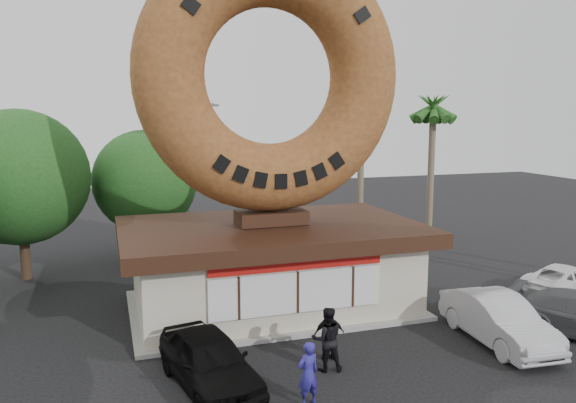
# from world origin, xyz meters

# --- Properties ---
(ground) EXTENTS (90.00, 90.00, 0.00)m
(ground) POSITION_xyz_m (0.00, 0.00, 0.00)
(ground) COLOR black
(ground) RESTS_ON ground
(donut_shop) EXTENTS (11.20, 7.20, 3.80)m
(donut_shop) POSITION_xyz_m (0.00, 5.98, 1.77)
(donut_shop) COLOR beige
(donut_shop) RESTS_ON ground
(giant_donut) EXTENTS (9.90, 2.52, 9.90)m
(giant_donut) POSITION_xyz_m (0.00, 6.00, 8.75)
(giant_donut) COLOR #965D2B
(giant_donut) RESTS_ON donut_shop
(tree_west) EXTENTS (6.00, 6.00, 7.65)m
(tree_west) POSITION_xyz_m (-9.50, 13.00, 4.64)
(tree_west) COLOR #473321
(tree_west) RESTS_ON ground
(tree_mid) EXTENTS (5.20, 5.20, 6.63)m
(tree_mid) POSITION_xyz_m (-4.00, 15.00, 4.02)
(tree_mid) COLOR #473321
(tree_mid) RESTS_ON ground
(palm_near) EXTENTS (2.60, 2.60, 9.75)m
(palm_near) POSITION_xyz_m (7.50, 14.00, 8.41)
(palm_near) COLOR #726651
(palm_near) RESTS_ON ground
(palm_far) EXTENTS (2.60, 2.60, 8.75)m
(palm_far) POSITION_xyz_m (11.00, 12.50, 7.48)
(palm_far) COLOR #726651
(palm_far) RESTS_ON ground
(street_lamp) EXTENTS (2.11, 0.20, 8.00)m
(street_lamp) POSITION_xyz_m (-1.86, 16.00, 4.48)
(street_lamp) COLOR #59595E
(street_lamp) RESTS_ON ground
(person_left) EXTENTS (0.70, 0.54, 1.70)m
(person_left) POSITION_xyz_m (-1.19, -1.36, 0.85)
(person_left) COLOR navy
(person_left) RESTS_ON ground
(person_center) EXTENTS (1.05, 0.89, 1.91)m
(person_center) POSITION_xyz_m (0.01, 0.32, 0.96)
(person_center) COLOR black
(person_center) RESTS_ON ground
(person_right) EXTENTS (0.99, 0.52, 1.62)m
(person_right) POSITION_xyz_m (0.34, 0.96, 0.81)
(person_right) COLOR black
(person_right) RESTS_ON ground
(car_black) EXTENTS (2.64, 4.75, 1.53)m
(car_black) POSITION_xyz_m (-3.43, 0.38, 0.76)
(car_black) COLOR black
(car_black) RESTS_ON ground
(car_silver) EXTENTS (1.94, 4.84, 1.57)m
(car_silver) POSITION_xyz_m (6.08, 0.44, 0.78)
(car_silver) COLOR #A9AAAE
(car_silver) RESTS_ON ground
(car_white) EXTENTS (4.82, 3.39, 1.22)m
(car_white) POSITION_xyz_m (12.12, 3.80, 0.61)
(car_white) COLOR white
(car_white) RESTS_ON ground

